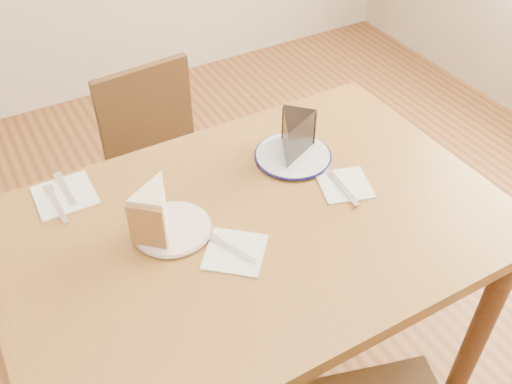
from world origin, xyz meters
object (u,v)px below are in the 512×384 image
object	(u,v)px
plate_cream	(172,229)
carrot_cake	(157,209)
chocolate_cake	(293,139)
chair_far	(169,174)
plate_navy	(293,156)
table	(255,249)

from	to	relation	value
plate_cream	carrot_cake	xyz separation A→B (m)	(-0.02, 0.02, 0.06)
plate_cream	carrot_cake	size ratio (longest dim) A/B	1.57
plate_cream	chocolate_cake	xyz separation A→B (m)	(0.39, 0.10, 0.06)
chair_far	plate_navy	size ratio (longest dim) A/B	4.00
chair_far	plate_navy	world-z (taller)	chair_far
chair_far	carrot_cake	xyz separation A→B (m)	(-0.22, -0.54, 0.37)
chocolate_cake	plate_cream	bearing A→B (deg)	60.08
carrot_cake	chocolate_cake	world-z (taller)	carrot_cake
chocolate_cake	carrot_cake	bearing A→B (deg)	56.93
plate_navy	chocolate_cake	xyz separation A→B (m)	(-0.00, -0.00, 0.06)
plate_navy	chocolate_cake	size ratio (longest dim) A/B	1.57
carrot_cake	plate_cream	bearing A→B (deg)	5.32
chair_far	carrot_cake	distance (m)	0.69
table	chocolate_cake	xyz separation A→B (m)	(0.21, 0.16, 0.16)
table	chocolate_cake	size ratio (longest dim) A/B	9.41
carrot_cake	table	bearing A→B (deg)	19.96
table	chocolate_cake	distance (m)	0.31
plate_navy	carrot_cake	distance (m)	0.43
table	plate_navy	bearing A→B (deg)	37.48
table	carrot_cake	distance (m)	0.28
chair_far	carrot_cake	bearing A→B (deg)	63.16
plate_navy	chair_far	bearing A→B (deg)	113.77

